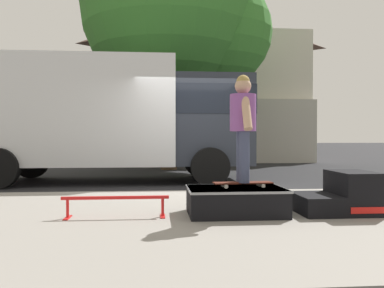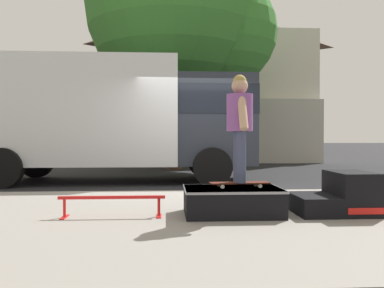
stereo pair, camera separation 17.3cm
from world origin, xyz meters
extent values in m
plane|color=black|center=(0.00, 0.00, 0.00)|extent=(140.00, 140.00, 0.00)
cube|color=gray|center=(0.00, -3.00, 0.06)|extent=(50.00, 5.00, 0.12)
cube|color=black|center=(0.27, -2.93, 0.30)|extent=(1.24, 0.83, 0.35)
cube|color=gray|center=(0.27, -2.93, 0.46)|extent=(1.26, 0.85, 0.03)
cube|color=black|center=(1.36, -2.93, 0.24)|extent=(0.51, 0.77, 0.25)
cube|color=black|center=(1.87, -2.93, 0.40)|extent=(0.51, 0.77, 0.55)
cube|color=red|center=(1.87, -3.32, 0.22)|extent=(0.45, 0.01, 0.08)
cylinder|color=red|center=(-1.28, -2.98, 0.37)|extent=(1.35, 0.04, 0.04)
cylinder|color=red|center=(-1.87, -2.98, 0.24)|extent=(0.04, 0.04, 0.25)
cube|color=red|center=(-1.87, -2.98, 0.13)|extent=(0.06, 0.28, 0.01)
cylinder|color=red|center=(-0.68, -2.98, 0.24)|extent=(0.04, 0.04, 0.25)
cube|color=red|center=(-0.68, -2.98, 0.13)|extent=(0.06, 0.28, 0.01)
cube|color=#4C1E14|center=(0.37, -2.90, 0.53)|extent=(0.79, 0.26, 0.02)
cylinder|color=silver|center=(0.61, -2.79, 0.50)|extent=(0.05, 0.03, 0.05)
cylinder|color=silver|center=(0.63, -2.97, 0.50)|extent=(0.05, 0.03, 0.05)
cylinder|color=silver|center=(0.12, -2.83, 0.50)|extent=(0.05, 0.03, 0.05)
cylinder|color=silver|center=(0.13, -3.01, 0.50)|extent=(0.05, 0.03, 0.05)
cylinder|color=#3F4766|center=(0.37, -2.81, 0.88)|extent=(0.14, 0.14, 0.67)
cylinder|color=#3F4766|center=(0.37, -2.98, 0.88)|extent=(0.14, 0.14, 0.67)
cylinder|color=#8C4C99|center=(0.37, -2.90, 1.45)|extent=(0.34, 0.34, 0.49)
cylinder|color=tan|center=(0.37, -2.68, 1.44)|extent=(0.11, 0.30, 0.46)
cylinder|color=tan|center=(0.37, -3.11, 1.44)|extent=(0.11, 0.30, 0.46)
sphere|color=tan|center=(0.37, -2.90, 1.80)|extent=(0.21, 0.21, 0.21)
sphere|color=tan|center=(0.37, -2.90, 1.86)|extent=(0.18, 0.18, 0.18)
cube|color=silver|center=(-2.84, 2.20, 1.75)|extent=(5.00, 2.35, 2.60)
cube|color=#282D38|center=(0.61, 2.20, 1.55)|extent=(1.90, 2.16, 2.20)
cube|color=black|center=(0.61, 2.20, 2.03)|extent=(1.92, 2.19, 0.70)
cylinder|color=black|center=(0.46, 3.38, 0.45)|extent=(0.90, 0.28, 0.90)
cylinder|color=black|center=(0.46, 1.03, 0.45)|extent=(0.90, 0.28, 0.90)
cylinder|color=black|center=(-4.24, 3.38, 0.45)|extent=(0.90, 0.28, 0.90)
cylinder|color=black|center=(-4.24, 1.03, 0.45)|extent=(0.90, 0.28, 0.90)
cylinder|color=brown|center=(-0.36, 6.02, 1.82)|extent=(0.56, 0.56, 3.63)
sphere|color=#387A2D|center=(-0.36, 6.02, 5.60)|extent=(6.07, 6.07, 6.07)
sphere|color=#387A2D|center=(1.31, 6.02, 4.85)|extent=(3.95, 3.95, 3.95)
cube|color=beige|center=(1.73, 13.23, 3.00)|extent=(9.00, 7.50, 6.00)
cube|color=#B2ADA3|center=(1.73, 9.23, 1.40)|extent=(9.00, 0.50, 2.80)
pyramid|color=#473328|center=(1.73, 13.23, 7.20)|extent=(9.54, 7.95, 2.40)
camera|label=1|loc=(-0.75, -8.10, 1.13)|focal=37.54mm
camera|label=2|loc=(-0.57, -8.11, 1.13)|focal=37.54mm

